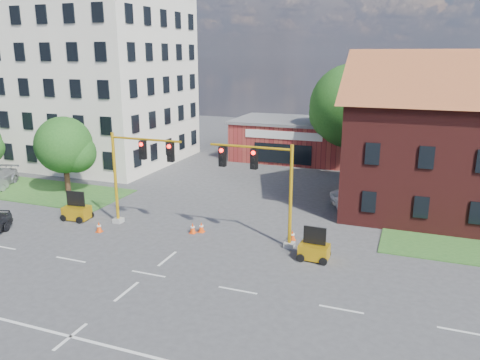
% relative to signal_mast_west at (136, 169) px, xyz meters
% --- Properties ---
extents(ground, '(120.00, 120.00, 0.00)m').
position_rel_signal_mast_west_xyz_m(ground, '(4.36, -6.00, -3.92)').
color(ground, '#3B3A3D').
rests_on(ground, ground).
extents(grass_verge_nw, '(22.00, 6.00, 0.08)m').
position_rel_signal_mast_west_xyz_m(grass_verge_nw, '(-15.64, 4.00, -3.88)').
color(grass_verge_nw, '#234F1D').
rests_on(grass_verge_nw, ground).
extents(lane_markings, '(60.00, 36.00, 0.01)m').
position_rel_signal_mast_west_xyz_m(lane_markings, '(4.36, -9.00, -3.91)').
color(lane_markings, silver).
rests_on(lane_markings, ground).
extents(office_block, '(18.40, 15.40, 20.60)m').
position_rel_signal_mast_west_xyz_m(office_block, '(-15.64, 15.91, 6.39)').
color(office_block, silver).
rests_on(office_block, ground).
extents(brick_shop, '(12.40, 8.40, 4.30)m').
position_rel_signal_mast_west_xyz_m(brick_shop, '(4.36, 23.99, -1.76)').
color(brick_shop, maroon).
rests_on(brick_shop, ground).
extents(tree_large, '(8.53, 8.13, 10.31)m').
position_rel_signal_mast_west_xyz_m(tree_large, '(11.27, 21.08, 2.06)').
color(tree_large, '#311F12').
rests_on(tree_large, ground).
extents(tree_nw_front, '(4.80, 4.57, 6.32)m').
position_rel_signal_mast_west_xyz_m(tree_nw_front, '(-9.41, 4.58, -0.06)').
color(tree_nw_front, '#311F12').
rests_on(tree_nw_front, ground).
extents(signal_mast_west, '(5.30, 0.60, 6.20)m').
position_rel_signal_mast_west_xyz_m(signal_mast_west, '(0.00, 0.00, 0.00)').
color(signal_mast_west, gray).
rests_on(signal_mast_west, ground).
extents(signal_mast_east, '(5.30, 0.60, 6.20)m').
position_rel_signal_mast_west_xyz_m(signal_mast_east, '(8.71, 0.00, 0.00)').
color(signal_mast_east, gray).
rests_on(signal_mast_east, ground).
extents(trailer_west, '(1.82, 1.32, 1.95)m').
position_rel_signal_mast_west_xyz_m(trailer_west, '(-4.66, -0.50, -3.31)').
color(trailer_west, gold).
rests_on(trailer_west, ground).
extents(trailer_east, '(1.66, 1.14, 1.85)m').
position_rel_signal_mast_west_xyz_m(trailer_east, '(12.09, -1.19, -3.34)').
color(trailer_east, gold).
rests_on(trailer_east, ground).
extents(cone_a, '(0.40, 0.40, 0.70)m').
position_rel_signal_mast_west_xyz_m(cone_a, '(-1.77, -1.92, -3.58)').
color(cone_a, '#DB400B').
rests_on(cone_a, ground).
extents(cone_b, '(0.40, 0.40, 0.70)m').
position_rel_signal_mast_west_xyz_m(cone_b, '(3.98, 0.01, -3.58)').
color(cone_b, '#DB400B').
rests_on(cone_b, ground).
extents(cone_c, '(0.40, 0.40, 0.70)m').
position_rel_signal_mast_west_xyz_m(cone_c, '(4.42, 0.38, -3.58)').
color(cone_c, '#DB400B').
rests_on(cone_c, ground).
extents(cone_d, '(0.40, 0.40, 0.70)m').
position_rel_signal_mast_west_xyz_m(cone_d, '(10.27, 1.04, -3.58)').
color(cone_d, '#DB400B').
rests_on(cone_d, ground).
extents(pickup_white, '(6.19, 4.71, 1.56)m').
position_rel_signal_mast_west_xyz_m(pickup_white, '(14.04, 9.24, -3.14)').
color(pickup_white, white).
rests_on(pickup_white, ground).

